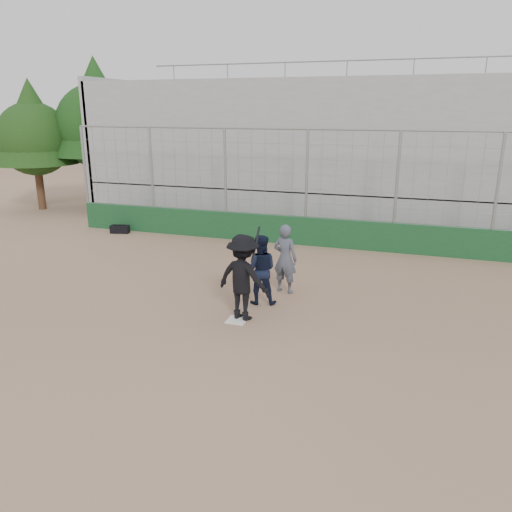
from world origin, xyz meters
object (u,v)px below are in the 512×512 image
(batter_at_plate, at_px, (243,278))
(catcher_crouched, at_px, (260,281))
(umpire, at_px, (285,262))
(equipment_bag, at_px, (120,229))

(batter_at_plate, bearing_deg, catcher_crouched, 85.58)
(batter_at_plate, distance_m, catcher_crouched, 1.07)
(batter_at_plate, xyz_separation_m, umpire, (0.45, 1.98, -0.17))
(batter_at_plate, xyz_separation_m, equipment_bag, (-7.33, 6.27, -0.84))
(catcher_crouched, distance_m, umpire, 1.09)
(batter_at_plate, height_order, umpire, batter_at_plate)
(batter_at_plate, relative_size, umpire, 1.29)
(catcher_crouched, bearing_deg, umpire, 69.39)
(umpire, relative_size, equipment_bag, 2.15)
(umpire, height_order, equipment_bag, umpire)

